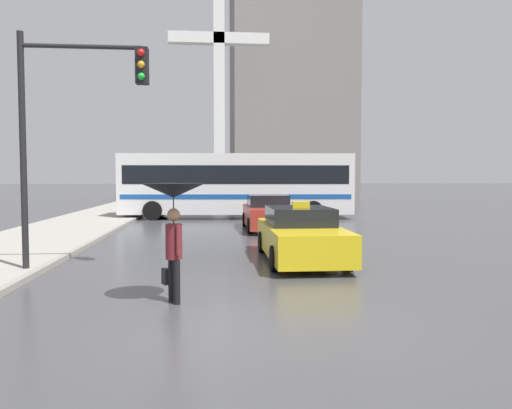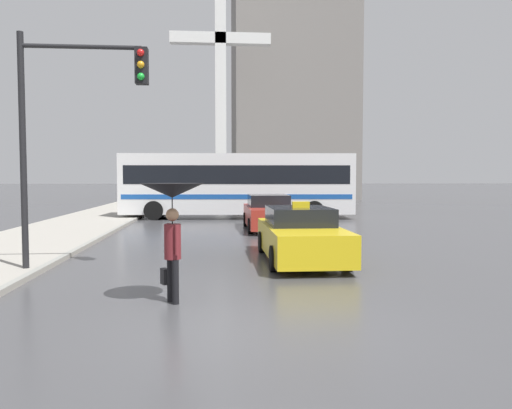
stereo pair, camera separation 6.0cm
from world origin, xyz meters
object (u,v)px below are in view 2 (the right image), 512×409
object	(u,v)px
taxi	(300,235)
city_bus	(237,183)
sedan_red	(269,213)
pedestrian_with_umbrella	(172,205)
traffic_light	(74,108)
monument_cross	(221,74)

from	to	relation	value
taxi	city_bus	world-z (taller)	city_bus
sedan_red	pedestrian_with_umbrella	world-z (taller)	pedestrian_with_umbrella
sedan_red	taxi	bearing A→B (deg)	89.98
traffic_light	monument_cross	size ratio (longest dim) A/B	0.28
taxi	traffic_light	bearing A→B (deg)	13.39
pedestrian_with_umbrella	traffic_light	xyz separation A→B (m)	(-2.38, 2.88, 1.99)
monument_cross	pedestrian_with_umbrella	bearing A→B (deg)	-92.18
taxi	sedan_red	bearing A→B (deg)	-90.02
sedan_red	monument_cross	size ratio (longest dim) A/B	0.25
city_bus	monument_cross	xyz separation A→B (m)	(-0.66, 15.73, 8.79)
taxi	monument_cross	world-z (taller)	monument_cross
taxi	pedestrian_with_umbrella	bearing A→B (deg)	54.75
taxi	city_bus	xyz separation A→B (m)	(-1.01, 13.34, 1.21)
sedan_red	traffic_light	bearing A→B (deg)	58.95
taxi	pedestrian_with_umbrella	size ratio (longest dim) A/B	2.29
taxi	sedan_red	world-z (taller)	taxi
sedan_red	pedestrian_with_umbrella	bearing A→B (deg)	75.94
city_bus	pedestrian_with_umbrella	bearing A→B (deg)	177.38
traffic_light	monument_cross	xyz separation A→B (m)	(3.64, 30.34, 6.96)
traffic_light	sedan_red	bearing A→B (deg)	58.95
taxi	traffic_light	size ratio (longest dim) A/B	0.88
traffic_light	city_bus	bearing A→B (deg)	73.60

